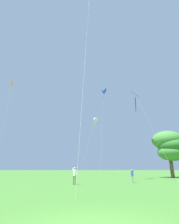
{
  "coord_description": "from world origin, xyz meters",
  "views": [
    {
      "loc": [
        -0.14,
        -5.43,
        1.58
      ],
      "look_at": [
        -0.29,
        26.89,
        12.21
      ],
      "focal_mm": 27.67,
      "sensor_mm": 36.0,
      "label": 1
    }
  ],
  "objects_px": {
    "kite_pink_low": "(90,0)",
    "person_foreground_watcher": "(133,174)",
    "kite_orange_box": "(12,84)",
    "person_in_blue_jacket": "(75,174)",
    "tree_right_cluster": "(171,146)",
    "kite_blue_delta": "(104,90)",
    "kite_white_distant": "(95,119)",
    "kite_purple_streamer": "(136,98)"
  },
  "relations": [
    {
      "from": "kite_pink_low",
      "to": "kite_orange_box",
      "type": "bearing_deg",
      "value": 136.15
    },
    {
      "from": "kite_orange_box",
      "to": "person_foreground_watcher",
      "type": "xyz_separation_m",
      "value": [
        24.81,
        -17.54,
        -20.99
      ]
    },
    {
      "from": "kite_purple_streamer",
      "to": "person_in_blue_jacket",
      "type": "distance_m",
      "value": 19.74
    },
    {
      "from": "kite_pink_low",
      "to": "kite_purple_streamer",
      "type": "relative_size",
      "value": 1.84
    },
    {
      "from": "kite_white_distant",
      "to": "person_in_blue_jacket",
      "type": "relative_size",
      "value": 9.21
    },
    {
      "from": "kite_blue_delta",
      "to": "tree_right_cluster",
      "type": "height_order",
      "value": "kite_blue_delta"
    },
    {
      "from": "kite_blue_delta",
      "to": "kite_white_distant",
      "type": "relative_size",
      "value": 1.47
    },
    {
      "from": "kite_orange_box",
      "to": "kite_white_distant",
      "type": "xyz_separation_m",
      "value": [
        21.25,
        8.55,
        -6.72
      ]
    },
    {
      "from": "kite_pink_low",
      "to": "kite_white_distant",
      "type": "relative_size",
      "value": 1.83
    },
    {
      "from": "kite_blue_delta",
      "to": "person_foreground_watcher",
      "type": "relative_size",
      "value": 15.41
    },
    {
      "from": "kite_purple_streamer",
      "to": "tree_right_cluster",
      "type": "bearing_deg",
      "value": 23.16
    },
    {
      "from": "person_in_blue_jacket",
      "to": "person_foreground_watcher",
      "type": "height_order",
      "value": "person_in_blue_jacket"
    },
    {
      "from": "kite_pink_low",
      "to": "kite_blue_delta",
      "type": "xyz_separation_m",
      "value": [
        3.84,
        24.05,
        -4.23
      ]
    },
    {
      "from": "kite_purple_streamer",
      "to": "kite_blue_delta",
      "type": "relative_size",
      "value": 0.67
    },
    {
      "from": "kite_pink_low",
      "to": "kite_orange_box",
      "type": "relative_size",
      "value": 1.29
    },
    {
      "from": "person_in_blue_jacket",
      "to": "tree_right_cluster",
      "type": "bearing_deg",
      "value": 38.9
    },
    {
      "from": "kite_orange_box",
      "to": "kite_purple_streamer",
      "type": "bearing_deg",
      "value": -18.31
    },
    {
      "from": "person_foreground_watcher",
      "to": "tree_right_cluster",
      "type": "relative_size",
      "value": 0.18
    },
    {
      "from": "kite_white_distant",
      "to": "person_in_blue_jacket",
      "type": "bearing_deg",
      "value": -96.12
    },
    {
      "from": "kite_blue_delta",
      "to": "person_foreground_watcher",
      "type": "distance_m",
      "value": 31.4
    },
    {
      "from": "kite_purple_streamer",
      "to": "kite_blue_delta",
      "type": "height_order",
      "value": "kite_blue_delta"
    },
    {
      "from": "kite_white_distant",
      "to": "tree_right_cluster",
      "type": "bearing_deg",
      "value": -48.16
    },
    {
      "from": "kite_pink_low",
      "to": "person_foreground_watcher",
      "type": "bearing_deg",
      "value": 14.97
    },
    {
      "from": "kite_white_distant",
      "to": "tree_right_cluster",
      "type": "relative_size",
      "value": 1.9
    },
    {
      "from": "tree_right_cluster",
      "to": "kite_blue_delta",
      "type": "bearing_deg",
      "value": 133.89
    },
    {
      "from": "kite_purple_streamer",
      "to": "person_in_blue_jacket",
      "type": "xyz_separation_m",
      "value": [
        -10.2,
        -10.68,
        -13.11
      ]
    },
    {
      "from": "kite_orange_box",
      "to": "kite_blue_delta",
      "type": "bearing_deg",
      "value": 12.33
    },
    {
      "from": "tree_right_cluster",
      "to": "person_foreground_watcher",
      "type": "bearing_deg",
      "value": -132.59
    },
    {
      "from": "kite_purple_streamer",
      "to": "kite_blue_delta",
      "type": "bearing_deg",
      "value": 108.47
    },
    {
      "from": "tree_right_cluster",
      "to": "kite_pink_low",
      "type": "bearing_deg",
      "value": -140.97
    },
    {
      "from": "kite_orange_box",
      "to": "kite_blue_delta",
      "type": "xyz_separation_m",
      "value": [
        23.52,
        5.14,
        0.69
      ]
    },
    {
      "from": "kite_pink_low",
      "to": "kite_blue_delta",
      "type": "distance_m",
      "value": 24.72
    },
    {
      "from": "kite_orange_box",
      "to": "person_in_blue_jacket",
      "type": "distance_m",
      "value": 34.19
    },
    {
      "from": "kite_blue_delta",
      "to": "kite_white_distant",
      "type": "distance_m",
      "value": 8.47
    },
    {
      "from": "kite_pink_low",
      "to": "person_foreground_watcher",
      "type": "distance_m",
      "value": 26.45
    },
    {
      "from": "kite_blue_delta",
      "to": "tree_right_cluster",
      "type": "bearing_deg",
      "value": -46.11
    },
    {
      "from": "kite_blue_delta",
      "to": "person_in_blue_jacket",
      "type": "relative_size",
      "value": 13.55
    },
    {
      "from": "kite_white_distant",
      "to": "person_foreground_watcher",
      "type": "bearing_deg",
      "value": -82.24
    },
    {
      "from": "kite_pink_low",
      "to": "tree_right_cluster",
      "type": "relative_size",
      "value": 3.48
    },
    {
      "from": "kite_pink_low",
      "to": "kite_purple_streamer",
      "type": "bearing_deg",
      "value": 47.61
    },
    {
      "from": "kite_orange_box",
      "to": "kite_white_distant",
      "type": "bearing_deg",
      "value": 21.93
    },
    {
      "from": "person_in_blue_jacket",
      "to": "tree_right_cluster",
      "type": "height_order",
      "value": "tree_right_cluster"
    }
  ]
}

